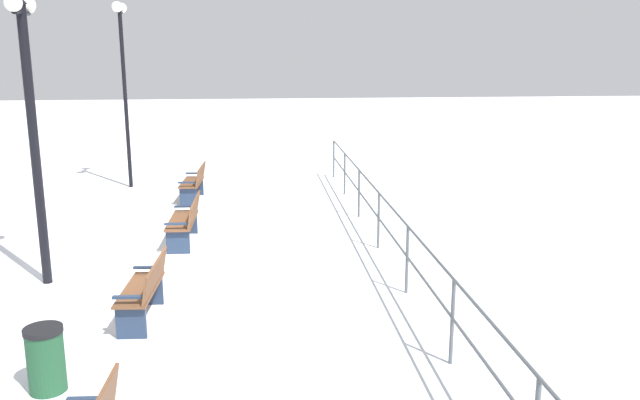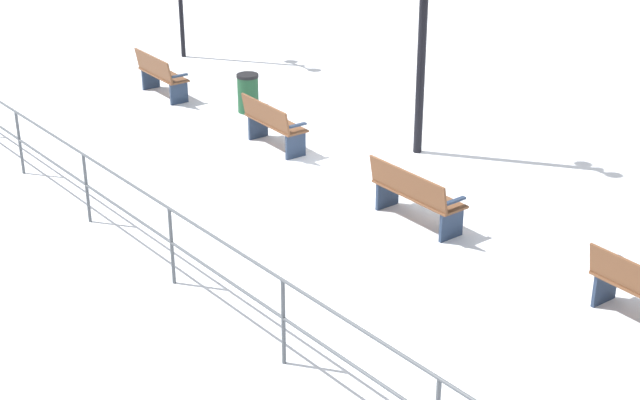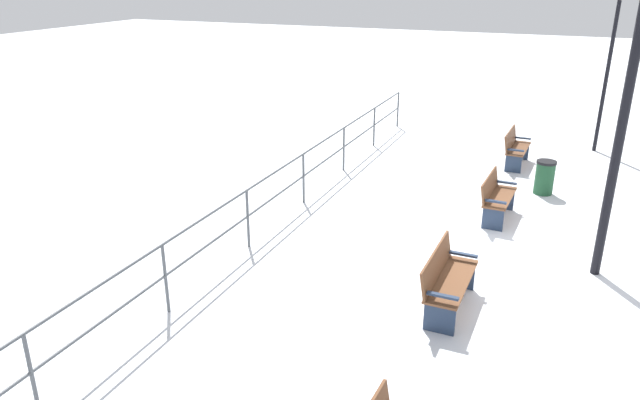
{
  "view_description": "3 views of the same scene",
  "coord_description": "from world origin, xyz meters",
  "views": [
    {
      "loc": [
        -1.59,
        10.94,
        3.83
      ],
      "look_at": [
        -2.77,
        -0.89,
        1.06
      ],
      "focal_mm": 36.92,
      "sensor_mm": 36.0,
      "label": 1
    },
    {
      "loc": [
        -9.56,
        -11.22,
        6.35
      ],
      "look_at": [
        -1.55,
        -1.34,
        0.57
      ],
      "focal_mm": 54.43,
      "sensor_mm": 36.0,
      "label": 2
    },
    {
      "loc": [
        1.15,
        -9.88,
        4.79
      ],
      "look_at": [
        -2.81,
        -0.55,
        0.85
      ],
      "focal_mm": 33.67,
      "sensor_mm": 36.0,
      "label": 3
    }
  ],
  "objects": [
    {
      "name": "waterfront_railing",
      "position": [
        -3.95,
        0.0,
        0.76
      ],
      "size": [
        0.05,
        17.05,
        1.12
      ],
      "color": "#4C5156",
      "rests_on": "ground"
    },
    {
      "name": "trash_bin",
      "position": [
        0.82,
        3.83,
        0.39
      ],
      "size": [
        0.43,
        0.43,
        0.77
      ],
      "color": "#1E4C2D",
      "rests_on": "ground"
    },
    {
      "name": "ground_plane",
      "position": [
        0.0,
        0.0,
        0.0
      ],
      "size": [
        80.0,
        80.0,
        0.0
      ],
      "primitive_type": "plane",
      "color": "white",
      "rests_on": "ground"
    },
    {
      "name": "bench_fourth",
      "position": [
        -0.03,
        5.74,
        0.48
      ],
      "size": [
        0.56,
        1.46,
        0.91
      ],
      "rotation": [
        0.0,
        0.0,
        -0.05
      ],
      "color": "brown",
      "rests_on": "ground"
    },
    {
      "name": "bench_second",
      "position": [
        -0.19,
        -1.91,
        0.48
      ],
      "size": [
        0.58,
        1.61,
        0.91
      ],
      "rotation": [
        0.0,
        0.0,
        -0.02
      ],
      "color": "brown",
      "rests_on": "ground"
    },
    {
      "name": "bench_third",
      "position": [
        0.01,
        1.92,
        0.47
      ],
      "size": [
        0.58,
        1.44,
        0.89
      ],
      "rotation": [
        0.0,
        0.0,
        -0.05
      ],
      "color": "brown",
      "rests_on": "ground"
    }
  ]
}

